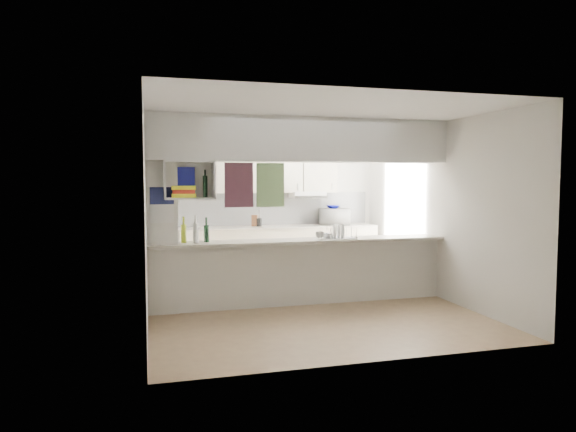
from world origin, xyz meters
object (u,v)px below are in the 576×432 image
object	(u,v)px
bowl	(333,207)
wine_bottles	(190,233)
microwave	(334,216)
dish_rack	(341,233)

from	to	relation	value
bowl	wine_bottles	distance (m)	3.51
microwave	dish_rack	distance (m)	2.29
dish_rack	wine_bottles	world-z (taller)	wine_bottles
bowl	dish_rack	distance (m)	2.26
microwave	dish_rack	bearing A→B (deg)	84.01
bowl	dish_rack	size ratio (longest dim) A/B	0.55
dish_rack	wine_bottles	distance (m)	2.12
bowl	wine_bottles	world-z (taller)	wine_bottles
microwave	wine_bottles	xyz separation A→B (m)	(-2.83, -2.15, -0.02)
microwave	bowl	distance (m)	0.19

